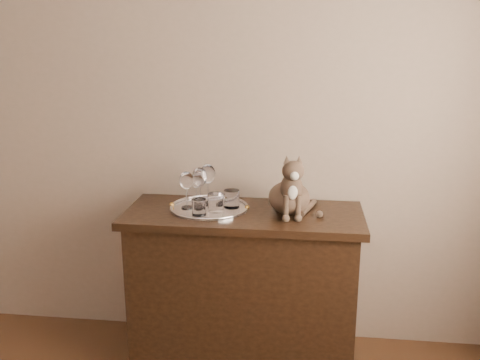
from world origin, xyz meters
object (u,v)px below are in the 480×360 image
object	(u,v)px
wine_glass_c	(187,190)
wine_glass_d	(200,187)
wine_glass_b	(208,184)
cat	(290,182)
tumbler_b	(199,207)
tumbler_a	(216,202)
tumbler_c	(232,199)
wine_glass_a	(196,189)
sideboard	(243,289)
tray	(209,209)

from	to	relation	value
wine_glass_c	wine_glass_d	size ratio (longest dim) A/B	0.92
wine_glass_b	cat	bearing A→B (deg)	-9.78
wine_glass_c	cat	xyz separation A→B (m)	(0.52, 0.01, 0.06)
wine_glass_c	tumbler_b	size ratio (longest dim) A/B	2.38
wine_glass_c	tumbler_a	xyz separation A→B (m)	(0.15, -0.03, -0.05)
tumbler_c	cat	size ratio (longest dim) A/B	0.28
tumbler_b	cat	bearing A→B (deg)	14.10
wine_glass_a	tumbler_a	bearing A→B (deg)	-40.82
wine_glass_a	wine_glass_c	bearing A→B (deg)	-116.88
sideboard	wine_glass_b	bearing A→B (deg)	156.65
wine_glass_d	tumbler_c	size ratio (longest dim) A/B	2.28
wine_glass_a	tumbler_c	distance (m)	0.20
wine_glass_a	tumbler_a	world-z (taller)	wine_glass_a
sideboard	tray	size ratio (longest dim) A/B	3.00
sideboard	wine_glass_b	world-z (taller)	wine_glass_b
tumbler_a	tumbler_b	size ratio (longest dim) A/B	1.12
wine_glass_b	tumbler_a	xyz separation A→B (m)	(0.06, -0.11, -0.06)
tumbler_a	tumbler_c	xyz separation A→B (m)	(0.07, 0.07, 0.00)
tray	cat	bearing A→B (deg)	-0.71
tray	tumbler_b	xyz separation A→B (m)	(-0.03, -0.11, 0.04)
tumbler_c	tumbler_a	bearing A→B (deg)	-136.40
wine_glass_b	wine_glass_d	distance (m)	0.06
cat	sideboard	bearing A→B (deg)	174.02
tumbler_a	tumbler_c	world-z (taller)	same
wine_glass_d	cat	world-z (taller)	cat
wine_glass_b	wine_glass_c	xyz separation A→B (m)	(-0.09, -0.08, -0.01)
tumbler_b	sideboard	bearing A→B (deg)	25.13
sideboard	cat	distance (m)	0.63
sideboard	wine_glass_d	xyz separation A→B (m)	(-0.23, 0.03, 0.54)
tumbler_b	cat	world-z (taller)	cat
sideboard	wine_glass_a	size ratio (longest dim) A/B	7.14
wine_glass_c	wine_glass_d	distance (m)	0.07
sideboard	tumbler_c	bearing A→B (deg)	148.71
wine_glass_b	tumbler_a	world-z (taller)	wine_glass_b
wine_glass_b	cat	size ratio (longest dim) A/B	0.67
wine_glass_a	wine_glass_b	world-z (taller)	wine_glass_b
tumbler_c	wine_glass_b	bearing A→B (deg)	161.04
wine_glass_b	tumbler_c	bearing A→B (deg)	-18.96
sideboard	tumbler_b	distance (m)	0.53
tray	wine_glass_b	world-z (taller)	wine_glass_b
tumbler_c	sideboard	bearing A→B (deg)	-31.29
tumbler_c	wine_glass_a	bearing A→B (deg)	170.15
sideboard	tray	xyz separation A→B (m)	(-0.18, 0.02, 0.43)
wine_glass_b	sideboard	bearing A→B (deg)	-23.35
tumbler_a	tumbler_b	distance (m)	0.10
tray	cat	xyz separation A→B (m)	(0.41, -0.01, 0.16)
tumbler_a	tumbler_b	xyz separation A→B (m)	(-0.07, -0.07, -0.00)
tumbler_a	wine_glass_b	bearing A→B (deg)	117.34
tray	wine_glass_b	size ratio (longest dim) A/B	1.89
tumbler_a	wine_glass_a	bearing A→B (deg)	139.18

